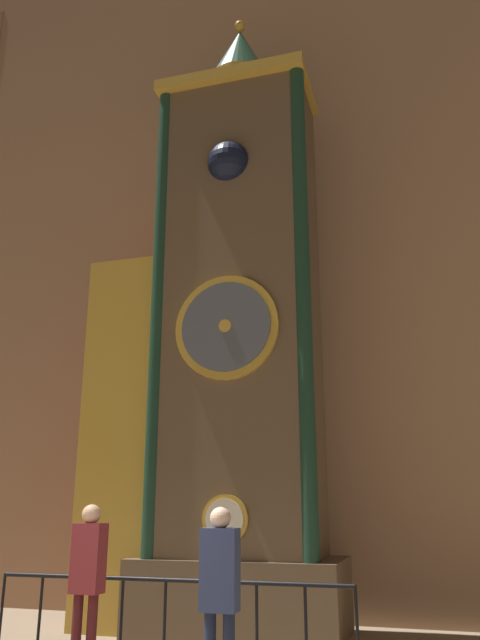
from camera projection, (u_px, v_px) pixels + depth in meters
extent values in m
cube|color=#936B4C|center=(240.00, 200.00, 12.37)|extent=(24.00, 0.30, 15.20)
cube|color=brown|center=(240.00, 596.00, 9.00)|extent=(3.05, 1.61, 1.04)
cube|color=brown|center=(240.00, 302.00, 10.27)|extent=(2.44, 1.40, 7.91)
cube|color=gold|center=(238.00, 98.00, 11.28)|extent=(2.64, 1.54, 0.20)
cylinder|color=gold|center=(225.00, 519.00, 8.63)|extent=(0.67, 0.05, 0.67)
cylinder|color=silver|center=(224.00, 519.00, 8.60)|extent=(0.55, 0.03, 0.55)
cylinder|color=gold|center=(226.00, 327.00, 9.42)|extent=(1.63, 0.07, 1.63)
cylinder|color=#4C515B|center=(225.00, 326.00, 9.38)|extent=(1.40, 0.04, 1.40)
cylinder|color=gold|center=(225.00, 326.00, 9.36)|extent=(0.20, 0.03, 0.20)
cube|color=#3A2D21|center=(237.00, 176.00, 10.71)|extent=(0.89, 0.42, 0.89)
sphere|color=black|center=(229.00, 163.00, 10.32)|extent=(0.71, 0.71, 0.71)
cylinder|color=#193828|center=(159.00, 297.00, 10.02)|extent=(0.25, 0.25, 7.91)
cylinder|color=#193828|center=(303.00, 282.00, 9.38)|extent=(0.25, 0.25, 7.91)
cylinder|color=gold|center=(240.00, 90.00, 11.45)|extent=(1.19, 1.19, 0.30)
cone|color=#1C3D2C|center=(240.00, 57.00, 11.65)|extent=(1.13, 1.13, 1.15)
sphere|color=gold|center=(240.00, 26.00, 11.85)|extent=(0.20, 0.20, 0.20)
cube|color=maroon|center=(132.00, 436.00, 10.22)|extent=(1.17, 1.19, 5.73)
cube|color=gold|center=(115.00, 432.00, 9.66)|extent=(1.23, 0.06, 5.73)
cylinder|color=black|center=(1.00, 615.00, 7.67)|extent=(0.04, 0.04, 0.96)
cylinder|color=black|center=(40.00, 617.00, 7.53)|extent=(0.04, 0.04, 0.96)
cylinder|color=black|center=(80.00, 619.00, 7.38)|extent=(0.04, 0.04, 0.96)
cylinder|color=black|center=(121.00, 621.00, 7.23)|extent=(0.04, 0.04, 0.96)
cylinder|color=black|center=(165.00, 624.00, 7.08)|extent=(0.04, 0.04, 0.96)
cylinder|color=black|center=(210.00, 626.00, 6.94)|extent=(0.04, 0.04, 0.96)
cylinder|color=black|center=(257.00, 629.00, 6.79)|extent=(0.04, 0.04, 0.96)
cylinder|color=black|center=(306.00, 632.00, 6.64)|extent=(0.04, 0.04, 0.96)
cylinder|color=black|center=(358.00, 634.00, 6.49)|extent=(0.04, 0.04, 0.96)
cylinder|color=black|center=(166.00, 580.00, 7.22)|extent=(4.35, 0.05, 0.05)
cylinder|color=#461518|center=(76.00, 636.00, 6.69)|extent=(0.11, 0.11, 0.85)
cylinder|color=#461518|center=(91.00, 637.00, 6.64)|extent=(0.11, 0.11, 0.85)
cube|color=maroon|center=(89.00, 558.00, 6.89)|extent=(0.34, 0.23, 0.73)
sphere|color=tan|center=(91.00, 514.00, 7.02)|extent=(0.21, 0.21, 0.21)
cube|color=navy|center=(220.00, 569.00, 5.80)|extent=(0.34, 0.23, 0.73)
sphere|color=beige|center=(220.00, 518.00, 5.93)|extent=(0.20, 0.20, 0.20)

